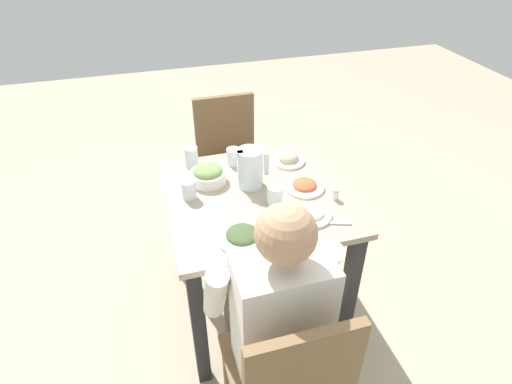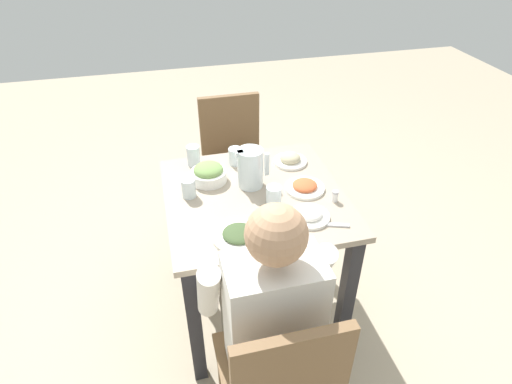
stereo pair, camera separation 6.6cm
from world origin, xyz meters
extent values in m
plane|color=tan|center=(0.00, 0.00, 0.00)|extent=(8.00, 8.00, 0.00)
cube|color=gray|center=(0.00, 0.00, 0.74)|extent=(0.82, 0.82, 0.03)
cube|color=#232328|center=(-0.35, -0.35, 0.36)|extent=(0.06, 0.06, 0.72)
cube|color=#232328|center=(0.35, -0.35, 0.36)|extent=(0.06, 0.06, 0.72)
cube|color=#232328|center=(-0.35, 0.35, 0.36)|extent=(0.06, 0.06, 0.72)
cube|color=#232328|center=(0.35, 0.35, 0.36)|extent=(0.06, 0.06, 0.72)
cube|color=brown|center=(-0.27, -0.52, 0.22)|extent=(0.04, 0.04, 0.44)
cube|color=brown|center=(0.07, -0.52, 0.22)|extent=(0.04, 0.04, 0.44)
cube|color=brown|center=(-0.10, -0.69, 0.45)|extent=(0.40, 0.40, 0.03)
cube|color=brown|center=(-0.10, -0.87, 0.67)|extent=(0.38, 0.04, 0.42)
cube|color=brown|center=(0.22, 0.86, 0.22)|extent=(0.04, 0.04, 0.44)
cube|color=brown|center=(-0.12, 0.86, 0.22)|extent=(0.04, 0.04, 0.44)
cube|color=brown|center=(0.22, 0.52, 0.22)|extent=(0.04, 0.04, 0.44)
cube|color=brown|center=(-0.12, 0.52, 0.22)|extent=(0.04, 0.04, 0.44)
cube|color=brown|center=(0.05, 0.69, 0.45)|extent=(0.40, 0.40, 0.03)
cube|color=brown|center=(0.05, 0.87, 0.67)|extent=(0.38, 0.04, 0.42)
cube|color=silver|center=(-0.10, -0.66, 0.71)|extent=(0.32, 0.20, 0.50)
sphere|color=tan|center=(-0.10, -0.66, 1.08)|extent=(0.19, 0.19, 0.19)
cylinder|color=#665B4C|center=(-0.18, -0.47, 0.43)|extent=(0.11, 0.38, 0.11)
cylinder|color=#665B4C|center=(-0.18, -0.28, 0.23)|extent=(0.10, 0.10, 0.46)
cylinder|color=silver|center=(-0.30, -0.52, 0.74)|extent=(0.08, 0.23, 0.37)
cylinder|color=#665B4C|center=(-0.01, -0.47, 0.43)|extent=(0.11, 0.38, 0.11)
cylinder|color=#665B4C|center=(-0.01, -0.28, 0.23)|extent=(0.10, 0.10, 0.46)
cylinder|color=silver|center=(0.10, -0.52, 0.74)|extent=(0.08, 0.23, 0.37)
cylinder|color=silver|center=(0.00, 0.08, 0.85)|extent=(0.12, 0.12, 0.19)
cube|color=silver|center=(0.08, 0.08, 0.86)|extent=(0.02, 0.02, 0.11)
cube|color=silver|center=(-0.05, 0.08, 0.93)|extent=(0.04, 0.03, 0.02)
cylinder|color=white|center=(-0.19, 0.17, 0.78)|extent=(0.17, 0.17, 0.05)
ellipsoid|color=#759951|center=(-0.19, 0.17, 0.82)|extent=(0.14, 0.14, 0.06)
cylinder|color=white|center=(0.25, 0.23, 0.76)|extent=(0.17, 0.17, 0.01)
ellipsoid|color=#B7AD89|center=(0.25, 0.23, 0.78)|extent=(0.11, 0.11, 0.06)
cylinder|color=white|center=(0.19, -0.22, 0.76)|extent=(0.17, 0.17, 0.01)
ellipsoid|color=white|center=(0.19, -0.22, 0.78)|extent=(0.11, 0.11, 0.04)
cylinder|color=white|center=(-0.13, -0.27, 0.76)|extent=(0.22, 0.22, 0.01)
ellipsoid|color=#3D512D|center=(-0.13, -0.27, 0.77)|extent=(0.13, 0.13, 0.03)
cylinder|color=white|center=(0.24, -0.01, 0.76)|extent=(0.19, 0.19, 0.01)
ellipsoid|color=#CC5B33|center=(0.24, -0.01, 0.78)|extent=(0.12, 0.12, 0.04)
cylinder|color=silver|center=(-0.03, 0.29, 0.80)|extent=(0.07, 0.07, 0.09)
cylinder|color=silver|center=(-0.24, 0.33, 0.81)|extent=(0.07, 0.07, 0.11)
cylinder|color=silver|center=(0.07, -0.09, 0.80)|extent=(0.07, 0.07, 0.09)
cylinder|color=silver|center=(-0.29, 0.06, 0.80)|extent=(0.06, 0.06, 0.09)
cylinder|color=white|center=(0.34, -0.14, 0.78)|extent=(0.03, 0.03, 0.04)
cylinder|color=#B2B2B7|center=(0.34, -0.14, 0.80)|extent=(0.03, 0.03, 0.01)
cube|color=silver|center=(-0.02, -0.35, 0.76)|extent=(0.17, 0.03, 0.01)
cube|color=silver|center=(0.24, -0.29, 0.76)|extent=(0.18, 0.08, 0.01)
camera|label=1|loc=(-0.44, -1.54, 1.90)|focal=29.97mm
camera|label=2|loc=(-0.38, -1.55, 1.90)|focal=29.97mm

